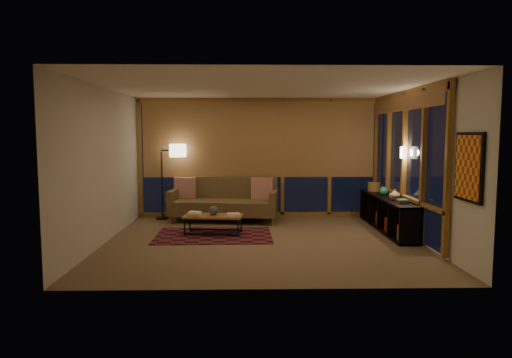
{
  "coord_description": "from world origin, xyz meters",
  "views": [
    {
      "loc": [
        -0.29,
        -7.92,
        1.9
      ],
      "look_at": [
        -0.11,
        0.43,
        1.07
      ],
      "focal_mm": 32.0,
      "sensor_mm": 36.0,
      "label": 1
    }
  ],
  "objects_px": {
    "floor_lamp": "(162,181)",
    "bookshelf": "(387,214)",
    "sofa": "(224,200)",
    "coffee_table": "(213,225)"
  },
  "relations": [
    {
      "from": "sofa",
      "to": "floor_lamp",
      "type": "bearing_deg",
      "value": 173.54
    },
    {
      "from": "floor_lamp",
      "to": "bookshelf",
      "type": "bearing_deg",
      "value": -1.47
    },
    {
      "from": "sofa",
      "to": "bookshelf",
      "type": "relative_size",
      "value": 0.86
    },
    {
      "from": "bookshelf",
      "to": "sofa",
      "type": "bearing_deg",
      "value": 163.34
    },
    {
      "from": "bookshelf",
      "to": "coffee_table",
      "type": "bearing_deg",
      "value": -174.75
    },
    {
      "from": "coffee_table",
      "to": "bookshelf",
      "type": "relative_size",
      "value": 0.42
    },
    {
      "from": "floor_lamp",
      "to": "bookshelf",
      "type": "height_order",
      "value": "floor_lamp"
    },
    {
      "from": "sofa",
      "to": "coffee_table",
      "type": "relative_size",
      "value": 2.08
    },
    {
      "from": "floor_lamp",
      "to": "coffee_table",
      "type": "bearing_deg",
      "value": -38.06
    },
    {
      "from": "sofa",
      "to": "coffee_table",
      "type": "bearing_deg",
      "value": -89.03
    }
  ]
}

